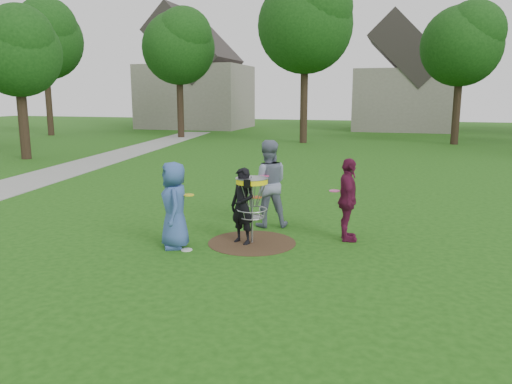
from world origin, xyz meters
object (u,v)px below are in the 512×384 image
(player_black, at_px, (243,206))
(player_maroon, at_px, (348,200))
(player_blue, at_px, (174,205))
(disc_golf_basket, at_px, (252,194))
(player_grey, at_px, (267,184))

(player_black, relative_size, player_maroon, 0.90)
(player_blue, xyz_separation_m, disc_golf_basket, (1.37, 0.71, 0.17))
(player_black, distance_m, disc_golf_basket, 0.31)
(player_grey, bearing_deg, disc_golf_basket, 72.16)
(player_black, relative_size, disc_golf_basket, 1.12)
(player_grey, relative_size, disc_golf_basket, 1.44)
(disc_golf_basket, bearing_deg, player_maroon, 21.18)
(player_black, bearing_deg, player_grey, 109.40)
(player_maroon, bearing_deg, player_black, 101.25)
(disc_golf_basket, bearing_deg, player_black, -157.01)
(player_blue, height_order, player_black, player_blue)
(player_blue, height_order, disc_golf_basket, player_blue)
(player_maroon, relative_size, disc_golf_basket, 1.24)
(player_blue, xyz_separation_m, player_grey, (1.33, 2.08, 0.14))
(player_black, distance_m, player_maroon, 2.16)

